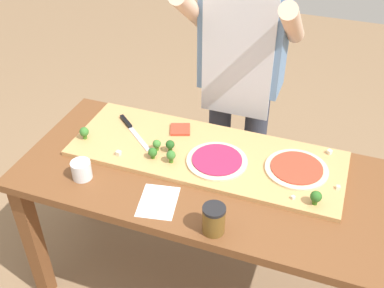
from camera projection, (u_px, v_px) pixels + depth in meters
name	position (u px, v px, depth m)	size (l,w,h in m)	color
ground_plane	(198.00, 283.00, 2.48)	(8.00, 8.00, 0.00)	#896B4C
prep_table	(199.00, 191.00, 2.08)	(1.58, 0.73, 0.77)	brown
cutting_board	(206.00, 154.00, 2.10)	(1.23, 0.44, 0.02)	tan
chefs_knife	(131.00, 128.00, 2.24)	(0.25, 0.22, 0.02)	#B7BABF
pizza_whole_beet_magenta	(217.00, 160.00, 2.04)	(0.27, 0.27, 0.02)	beige
pizza_whole_tomato_red	(297.00, 169.00, 1.99)	(0.27, 0.27, 0.02)	beige
pizza_slice_near_right	(180.00, 129.00, 2.23)	(0.09, 0.09, 0.01)	#BC3D28
broccoli_floret_center_right	(153.00, 153.00, 2.04)	(0.04, 0.04, 0.05)	#366618
broccoli_floret_back_right	(316.00, 197.00, 1.81)	(0.05, 0.05, 0.06)	#366618
broccoli_floret_center_left	(157.00, 144.00, 2.09)	(0.04, 0.04, 0.05)	#487A23
broccoli_floret_back_left	(170.00, 145.00, 2.08)	(0.04, 0.04, 0.06)	#2C5915
broccoli_floret_front_mid	(84.00, 132.00, 2.16)	(0.04, 0.04, 0.06)	#3F7220
broccoli_floret_front_right	(171.00, 156.00, 2.02)	(0.04, 0.04, 0.06)	#3F7220
cheese_crumble_a	(293.00, 197.00, 1.85)	(0.01, 0.01, 0.01)	white
cheese_crumble_b	(338.00, 187.00, 1.90)	(0.01, 0.01, 0.01)	white
cheese_crumble_c	(119.00, 153.00, 2.07)	(0.02, 0.02, 0.02)	silver
cheese_crumble_d	(329.00, 152.00, 2.08)	(0.02, 0.02, 0.02)	silver
flour_cup	(82.00, 171.00, 1.97)	(0.08, 0.08, 0.08)	white
sauce_jar	(214.00, 219.00, 1.71)	(0.09, 0.09, 0.12)	brown
recipe_note	(158.00, 202.00, 1.87)	(0.15, 0.19, 0.00)	white
cook_center	(241.00, 68.00, 2.30)	(0.54, 0.39, 1.67)	#333847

